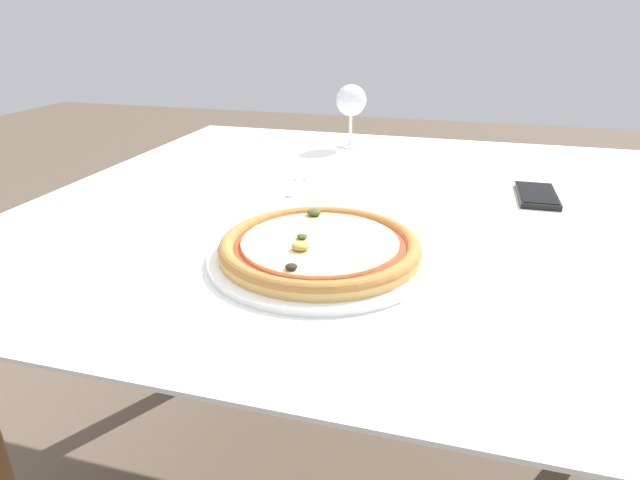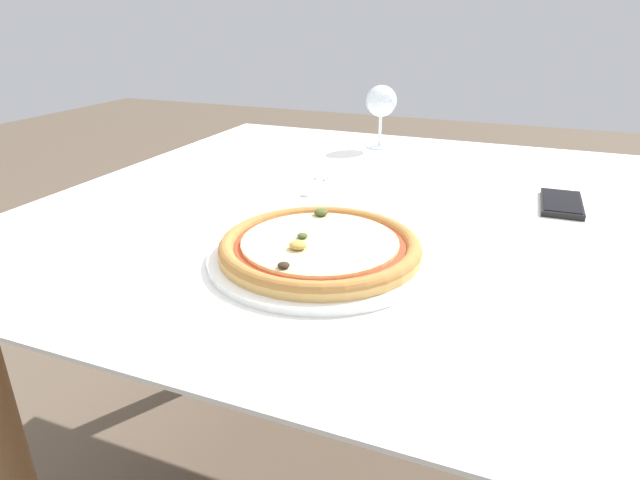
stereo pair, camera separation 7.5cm
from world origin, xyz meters
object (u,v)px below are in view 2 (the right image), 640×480
dining_table (413,248)px  wine_glass_far_left (381,103)px  fork (317,183)px  pizza_plate (320,248)px  cell_phone (561,203)px

dining_table → wine_glass_far_left: size_ratio=8.52×
dining_table → fork: fork is taller
pizza_plate → cell_phone: bearing=49.2°
pizza_plate → fork: pizza_plate is taller
pizza_plate → wine_glass_far_left: bearing=99.1°
dining_table → wine_glass_far_left: (-0.19, 0.43, 0.19)m
dining_table → cell_phone: cell_phone is taller
pizza_plate → cell_phone: (0.32, 0.37, -0.01)m
pizza_plate → dining_table: bearing=73.2°
fork → cell_phone: (0.46, 0.04, 0.00)m
dining_table → cell_phone: 0.28m
pizza_plate → fork: 0.36m
pizza_plate → wine_glass_far_left: 0.71m
wine_glass_far_left → fork: bearing=-94.8°
dining_table → cell_phone: (0.24, 0.11, 0.08)m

